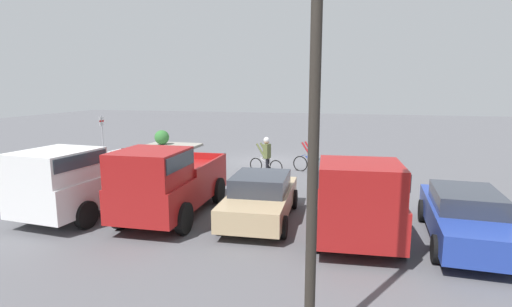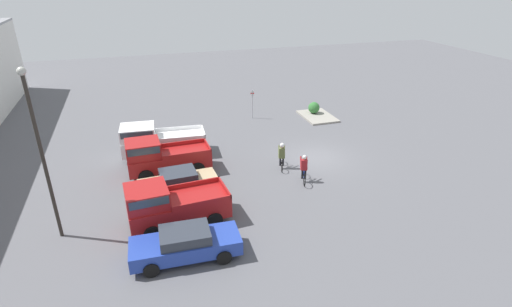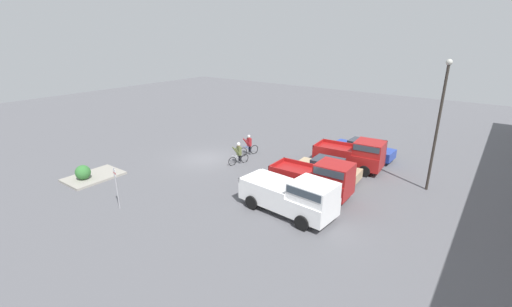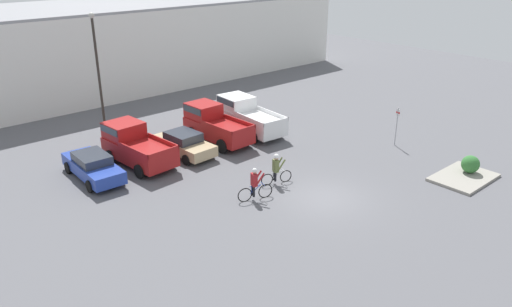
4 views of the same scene
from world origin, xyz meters
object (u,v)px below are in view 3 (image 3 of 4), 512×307
at_px(cyclist_0, 239,153).
at_px(lamppost, 439,118).
at_px(pickup_truck_0, 355,154).
at_px(sedan_1, 327,169).
at_px(pickup_truck_2, 294,196).
at_px(fire_lane_sign, 116,184).
at_px(shrub, 83,172).
at_px(sedan_0, 363,149).
at_px(cyclist_1, 249,145).
at_px(pickup_truck_1, 318,178).

height_order(cyclist_0, lamppost, lamppost).
height_order(pickup_truck_0, sedan_1, pickup_truck_0).
relative_size(pickup_truck_2, fire_lane_sign, 2.24).
height_order(sedan_1, shrub, sedan_1).
xyz_separation_m(pickup_truck_2, lamppost, (-7.86, 5.18, 3.50)).
height_order(sedan_0, shrub, sedan_0).
relative_size(pickup_truck_0, shrub, 5.08).
relative_size(sedan_0, pickup_truck_0, 0.96).
bearing_deg(lamppost, cyclist_0, -74.04).
relative_size(sedan_0, shrub, 4.89).
xyz_separation_m(pickup_truck_0, shrub, (12.98, -13.78, -0.52)).
height_order(pickup_truck_0, lamppost, lamppost).
distance_m(pickup_truck_0, pickup_truck_2, 8.47).
relative_size(pickup_truck_2, cyclist_1, 3.10).
xyz_separation_m(sedan_0, pickup_truck_1, (8.39, 0.22, 0.47)).
bearing_deg(cyclist_1, pickup_truck_1, 66.34).
bearing_deg(pickup_truck_2, pickup_truck_1, -178.76).
bearing_deg(pickup_truck_2, shrub, -71.78).
height_order(cyclist_1, fire_lane_sign, fire_lane_sign).
relative_size(sedan_1, cyclist_0, 2.55).
height_order(pickup_truck_1, cyclist_1, pickup_truck_1).
distance_m(cyclist_0, cyclist_1, 2.16).
bearing_deg(cyclist_1, pickup_truck_2, 51.66).
relative_size(pickup_truck_2, lamppost, 0.69).
height_order(sedan_0, pickup_truck_1, pickup_truck_1).
height_order(sedan_1, lamppost, lamppost).
bearing_deg(sedan_0, pickup_truck_1, 1.47).
xyz_separation_m(lamppost, shrub, (12.37, -18.89, -4.01)).
relative_size(pickup_truck_2, cyclist_0, 3.22).
distance_m(pickup_truck_1, lamppost, 8.03).
relative_size(pickup_truck_0, pickup_truck_2, 0.89).
distance_m(pickup_truck_2, lamppost, 10.04).
height_order(sedan_1, cyclist_0, cyclist_0).
xyz_separation_m(cyclist_1, lamppost, (-1.53, 13.18, 3.80)).
bearing_deg(fire_lane_sign, sedan_1, 145.02).
bearing_deg(pickup_truck_1, sedan_0, -178.53).
bearing_deg(lamppost, fire_lane_sign, -45.82).
height_order(cyclist_0, fire_lane_sign, fire_lane_sign).
bearing_deg(sedan_0, pickup_truck_0, 7.04).
height_order(sedan_0, cyclist_1, cyclist_1).
height_order(cyclist_1, shrub, cyclist_1).
distance_m(sedan_0, sedan_1, 5.62).
bearing_deg(shrub, fire_lane_sign, 81.60).
distance_m(sedan_1, lamppost, 7.42).
bearing_deg(shrub, pickup_truck_1, 118.34).
bearing_deg(sedan_0, cyclist_1, -57.59).
height_order(sedan_0, sedan_1, sedan_1).
relative_size(sedan_1, pickup_truck_1, 0.89).
relative_size(sedan_0, fire_lane_sign, 1.92).
distance_m(lamppost, shrub, 22.94).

